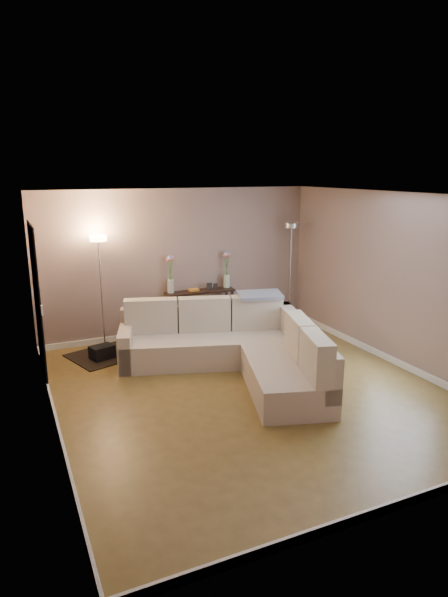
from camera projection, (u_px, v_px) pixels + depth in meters
name	position (u px, v px, depth m)	size (l,w,h in m)	color
floor	(248.00, 390.00, 6.78)	(5.00, 5.50, 0.01)	brown
ceiling	(251.00, 195.00, 6.12)	(5.00, 5.50, 0.01)	white
wall_back	(179.00, 263.00, 8.89)	(5.00, 0.02, 2.60)	gray
wall_front	(405.00, 375.00, 4.01)	(5.00, 0.02, 2.60)	gray
wall_left	(45.00, 321.00, 5.45)	(0.02, 5.50, 2.60)	gray
wall_right	(399.00, 281.00, 7.45)	(0.02, 5.50, 2.60)	gray
baseboard_back	(181.00, 330.00, 9.18)	(5.00, 0.03, 0.10)	white
baseboard_front	(390.00, 507.00, 4.35)	(5.00, 0.03, 0.10)	white
baseboard_left	(57.00, 424.00, 5.77)	(0.03, 5.50, 0.10)	white
baseboard_right	(391.00, 359.00, 7.75)	(0.03, 5.50, 0.10)	white
doorway	(37.00, 302.00, 7.01)	(0.02, 1.20, 2.20)	black
switch_plate	(42.00, 310.00, 6.24)	(0.02, 0.08, 0.12)	white
sectional_sofa	(236.00, 347.00, 7.39)	(2.89, 3.31, 0.96)	#C5B19F
throw_blanket	(260.00, 295.00, 7.95)	(0.69, 0.40, 0.05)	gray
console_table	(195.00, 309.00, 9.09)	(1.28, 0.37, 0.79)	black
leaning_mirror	(196.00, 269.00, 9.09)	(0.91, 0.06, 0.71)	black
table_decor	(200.00, 289.00, 8.99)	(0.54, 0.12, 0.13)	orange
flower_vase_left	(170.00, 277.00, 8.76)	(0.15, 0.12, 0.67)	silver
flower_vase_right	(227.00, 272.00, 9.17)	(0.15, 0.12, 0.67)	silver
floor_lamp_lit	(100.00, 270.00, 8.09)	(0.34, 0.34, 1.88)	silver
floor_lamp_unlit	(291.00, 253.00, 9.38)	(0.34, 0.34, 1.95)	silver
charcoal_rug	(111.00, 354.00, 8.10)	(1.23, 0.92, 0.02)	black
black_bag	(102.00, 353.00, 7.86)	(0.35, 0.25, 0.23)	black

